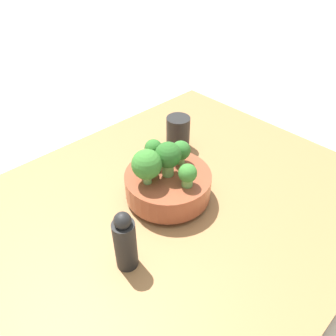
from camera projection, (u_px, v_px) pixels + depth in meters
ground_plane at (178, 210)px, 0.88m from camera, size 6.00×6.00×0.00m
table at (179, 204)px, 0.86m from camera, size 1.00×0.84×0.04m
bowl at (168, 184)px, 0.83m from camera, size 0.22×0.22×0.08m
romanesco_piece_far at (146, 158)px, 0.78m from camera, size 0.05×0.05×0.08m
broccoli_floret_right at (181, 151)px, 0.82m from camera, size 0.05×0.05×0.07m
broccoli_floret_left at (147, 165)px, 0.75m from camera, size 0.07×0.07×0.09m
broccoli_floret_back at (153, 150)px, 0.82m from camera, size 0.04×0.04×0.07m
broccoli_floret_center at (168, 156)px, 0.77m from camera, size 0.06×0.06×0.09m
broccoli_floret_front at (188, 174)px, 0.76m from camera, size 0.04×0.04×0.06m
cup at (178, 133)px, 1.00m from camera, size 0.07×0.07×0.10m
pepper_mill at (125, 242)px, 0.65m from camera, size 0.05×0.05×0.15m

